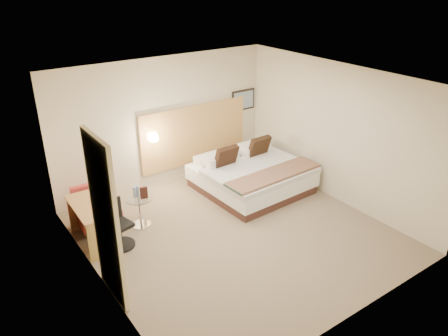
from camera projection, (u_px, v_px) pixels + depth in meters
floor at (236, 233)px, 7.70m from camera, size 4.80×5.00×0.02m
ceiling at (238, 81)px, 6.55m from camera, size 4.80×5.00×0.02m
wall_back at (164, 122)px, 8.99m from camera, size 4.80×0.02×2.70m
wall_front at (362, 233)px, 5.27m from camera, size 4.80×0.02×2.70m
wall_left at (94, 206)px, 5.87m from camera, size 0.02×5.00×2.70m
wall_right at (338, 134)px, 8.39m from camera, size 0.02×5.00×2.70m
headboard_panel at (195, 134)px, 9.49m from camera, size 2.60×0.04×1.30m
art_frame at (243, 100)px, 9.96m from camera, size 0.62×0.03×0.47m
art_canvas at (244, 100)px, 9.94m from camera, size 0.54×0.01×0.39m
lamp_arm at (152, 136)px, 8.82m from camera, size 0.02×0.12×0.02m
lamp_shade at (153, 137)px, 8.78m from camera, size 0.15×0.15×0.15m
curtain at (105, 221)px, 5.76m from camera, size 0.06×0.90×2.42m
bottle_a at (135, 192)px, 7.69m from camera, size 0.07×0.07×0.20m
bottle_b at (137, 191)px, 7.72m from camera, size 0.07×0.07×0.20m
menu_folder at (144, 193)px, 7.64m from camera, size 0.14×0.08×0.22m
bed at (251, 175)px, 9.07m from camera, size 2.12×2.07×1.00m
lounge_chair at (97, 210)px, 7.83m from camera, size 0.73×0.65×0.75m
side_table at (140, 210)px, 7.80m from camera, size 0.61×0.61×0.56m
desk at (92, 213)px, 7.23m from camera, size 0.56×1.15×0.71m
desk_chair at (118, 228)px, 7.22m from camera, size 0.55×0.55×0.81m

